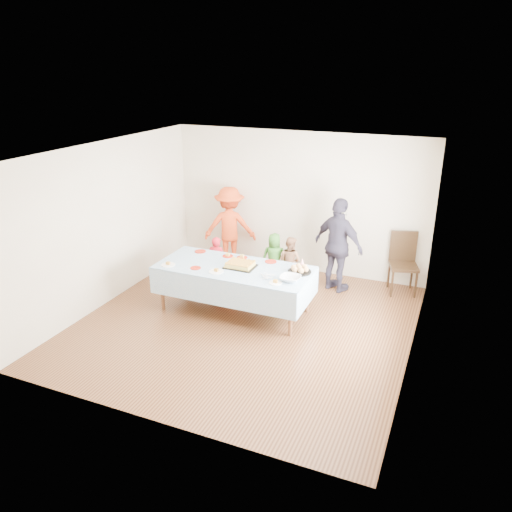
{
  "coord_description": "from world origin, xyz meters",
  "views": [
    {
      "loc": [
        2.87,
        -6.34,
        3.84
      ],
      "look_at": [
        0.06,
        0.3,
        1.05
      ],
      "focal_mm": 35.0,
      "sensor_mm": 36.0,
      "label": 1
    }
  ],
  "objects_px": {
    "party_table": "(234,270)",
    "birthday_cake": "(240,265)",
    "adult_left": "(230,226)",
    "dining_chair": "(403,259)"
  },
  "relations": [
    {
      "from": "dining_chair",
      "to": "adult_left",
      "type": "relative_size",
      "value": 0.68
    },
    {
      "from": "adult_left",
      "to": "birthday_cake",
      "type": "bearing_deg",
      "value": 101.43
    },
    {
      "from": "party_table",
      "to": "birthday_cake",
      "type": "bearing_deg",
      "value": 22.17
    },
    {
      "from": "party_table",
      "to": "adult_left",
      "type": "relative_size",
      "value": 1.56
    },
    {
      "from": "party_table",
      "to": "birthday_cake",
      "type": "distance_m",
      "value": 0.14
    },
    {
      "from": "birthday_cake",
      "to": "adult_left",
      "type": "relative_size",
      "value": 0.3
    },
    {
      "from": "birthday_cake",
      "to": "dining_chair",
      "type": "distance_m",
      "value": 2.98
    },
    {
      "from": "birthday_cake",
      "to": "dining_chair",
      "type": "xyz_separation_m",
      "value": [
        2.33,
        1.85,
        -0.21
      ]
    },
    {
      "from": "party_table",
      "to": "adult_left",
      "type": "bearing_deg",
      "value": 117.54
    },
    {
      "from": "party_table",
      "to": "adult_left",
      "type": "height_order",
      "value": "adult_left"
    }
  ]
}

